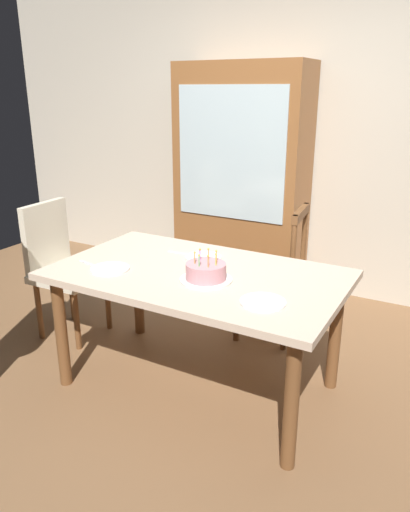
{
  "coord_description": "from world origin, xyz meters",
  "views": [
    {
      "loc": [
        1.26,
        -2.18,
        1.69
      ],
      "look_at": [
        0.05,
        0.0,
        0.83
      ],
      "focal_mm": 34.04,
      "sensor_mm": 36.0,
      "label": 1
    }
  ],
  "objects_px": {
    "chair_spindle_back": "(272,276)",
    "chair_upholstered": "(60,262)",
    "plate_near_celebrant": "(110,269)",
    "china_cabinet": "(241,180)",
    "dining_table": "(197,286)",
    "plate_far_side": "(203,257)",
    "plate_near_guest": "(263,302)",
    "birthday_cake": "(206,273)"
  },
  "relations": [
    {
      "from": "dining_table",
      "to": "plate_far_side",
      "type": "xyz_separation_m",
      "value": [
        -0.08,
        0.21,
        0.09
      ]
    },
    {
      "from": "birthday_cake",
      "to": "plate_near_guest",
      "type": "relative_size",
      "value": 1.27
    },
    {
      "from": "birthday_cake",
      "to": "plate_near_guest",
      "type": "distance_m",
      "value": 0.39
    },
    {
      "from": "plate_near_guest",
      "to": "chair_spindle_back",
      "type": "distance_m",
      "value": 1.1
    },
    {
      "from": "dining_table",
      "to": "plate_near_guest",
      "type": "bearing_deg",
      "value": -23.88
    },
    {
      "from": "china_cabinet",
      "to": "dining_table",
      "type": "bearing_deg",
      "value": -73.45
    },
    {
      "from": "dining_table",
      "to": "plate_far_side",
      "type": "height_order",
      "value": "plate_far_side"
    },
    {
      "from": "dining_table",
      "to": "chair_upholstered",
      "type": "relative_size",
      "value": 1.69
    },
    {
      "from": "dining_table",
      "to": "birthday_cake",
      "type": "height_order",
      "value": "birthday_cake"
    },
    {
      "from": "birthday_cake",
      "to": "plate_far_side",
      "type": "bearing_deg",
      "value": 121.46
    },
    {
      "from": "plate_near_guest",
      "to": "chair_spindle_back",
      "type": "height_order",
      "value": "chair_spindle_back"
    },
    {
      "from": "birthday_cake",
      "to": "chair_upholstered",
      "type": "relative_size",
      "value": 0.29
    },
    {
      "from": "plate_far_side",
      "to": "chair_upholstered",
      "type": "height_order",
      "value": "chair_upholstered"
    },
    {
      "from": "birthday_cake",
      "to": "china_cabinet",
      "type": "height_order",
      "value": "china_cabinet"
    },
    {
      "from": "dining_table",
      "to": "chair_spindle_back",
      "type": "distance_m",
      "value": 0.83
    },
    {
      "from": "plate_far_side",
      "to": "plate_near_celebrant",
      "type": "bearing_deg",
      "value": -130.26
    },
    {
      "from": "dining_table",
      "to": "chair_upholstered",
      "type": "height_order",
      "value": "chair_upholstered"
    },
    {
      "from": "birthday_cake",
      "to": "chair_upholstered",
      "type": "distance_m",
      "value": 1.34
    },
    {
      "from": "birthday_cake",
      "to": "china_cabinet",
      "type": "relative_size",
      "value": 0.15
    },
    {
      "from": "birthday_cake",
      "to": "chair_spindle_back",
      "type": "bearing_deg",
      "value": 87.75
    },
    {
      "from": "chair_spindle_back",
      "to": "chair_upholstered",
      "type": "distance_m",
      "value": 1.49
    },
    {
      "from": "chair_spindle_back",
      "to": "plate_near_guest",
      "type": "bearing_deg",
      "value": -71.47
    },
    {
      "from": "plate_far_side",
      "to": "chair_spindle_back",
      "type": "distance_m",
      "value": 0.68
    },
    {
      "from": "dining_table",
      "to": "chair_upholstered",
      "type": "bearing_deg",
      "value": 173.55
    },
    {
      "from": "plate_near_celebrant",
      "to": "chair_upholstered",
      "type": "distance_m",
      "value": 0.85
    },
    {
      "from": "dining_table",
      "to": "plate_near_guest",
      "type": "xyz_separation_m",
      "value": [
        0.48,
        -0.21,
        0.09
      ]
    },
    {
      "from": "plate_near_celebrant",
      "to": "plate_far_side",
      "type": "bearing_deg",
      "value": 49.74
    },
    {
      "from": "chair_upholstered",
      "to": "birthday_cake",
      "type": "bearing_deg",
      "value": -9.99
    },
    {
      "from": "plate_near_celebrant",
      "to": "china_cabinet",
      "type": "bearing_deg",
      "value": 90.67
    },
    {
      "from": "chair_spindle_back",
      "to": "birthday_cake",
      "type": "bearing_deg",
      "value": -92.25
    },
    {
      "from": "plate_near_celebrant",
      "to": "plate_near_guest",
      "type": "distance_m",
      "value": 0.92
    },
    {
      "from": "chair_upholstered",
      "to": "china_cabinet",
      "type": "xyz_separation_m",
      "value": [
        0.73,
        1.42,
        0.42
      ]
    },
    {
      "from": "plate_near_guest",
      "to": "china_cabinet",
      "type": "xyz_separation_m",
      "value": [
        -0.95,
        1.77,
        0.22
      ]
    },
    {
      "from": "plate_far_side",
      "to": "chair_spindle_back",
      "type": "xyz_separation_m",
      "value": [
        0.22,
        0.58,
        -0.28
      ]
    },
    {
      "from": "plate_near_guest",
      "to": "birthday_cake",
      "type": "bearing_deg",
      "value": 162.34
    },
    {
      "from": "plate_near_celebrant",
      "to": "chair_spindle_back",
      "type": "height_order",
      "value": "chair_spindle_back"
    },
    {
      "from": "plate_far_side",
      "to": "chair_spindle_back",
      "type": "relative_size",
      "value": 0.23
    },
    {
      "from": "dining_table",
      "to": "birthday_cake",
      "type": "xyz_separation_m",
      "value": [
        0.11,
        -0.09,
        0.13
      ]
    },
    {
      "from": "birthday_cake",
      "to": "china_cabinet",
      "type": "bearing_deg",
      "value": 109.07
    },
    {
      "from": "plate_near_guest",
      "to": "china_cabinet",
      "type": "bearing_deg",
      "value": 118.09
    },
    {
      "from": "chair_spindle_back",
      "to": "chair_upholstered",
      "type": "relative_size",
      "value": 1.0
    },
    {
      "from": "dining_table",
      "to": "china_cabinet",
      "type": "relative_size",
      "value": 0.85
    }
  ]
}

